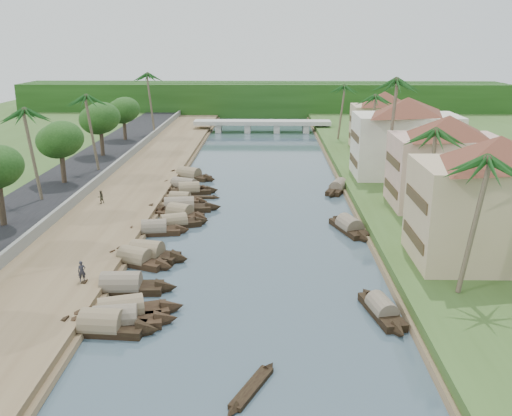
{
  "coord_description": "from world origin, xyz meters",
  "views": [
    {
      "loc": [
        1.23,
        -45.48,
        18.42
      ],
      "look_at": [
        0.05,
        9.9,
        2.0
      ],
      "focal_mm": 40.0,
      "sensor_mm": 36.0,
      "label": 1
    }
  ],
  "objects_px": {
    "building_near": "(494,199)",
    "sampan_0": "(116,321)",
    "person_near": "(82,271)",
    "bridge": "(262,124)",
    "sampan_1": "(102,326)"
  },
  "relations": [
    {
      "from": "building_near",
      "to": "sampan_0",
      "type": "relative_size",
      "value": 1.72
    },
    {
      "from": "building_near",
      "to": "person_near",
      "type": "distance_m",
      "value": 32.36
    },
    {
      "from": "building_near",
      "to": "person_near",
      "type": "height_order",
      "value": "building_near"
    },
    {
      "from": "sampan_0",
      "to": "bridge",
      "type": "bearing_deg",
      "value": 73.56
    },
    {
      "from": "bridge",
      "to": "building_near",
      "type": "relative_size",
      "value": 1.89
    },
    {
      "from": "building_near",
      "to": "sampan_0",
      "type": "distance_m",
      "value": 30.02
    },
    {
      "from": "bridge",
      "to": "sampan_0",
      "type": "relative_size",
      "value": 3.24
    },
    {
      "from": "person_near",
      "to": "building_near",
      "type": "bearing_deg",
      "value": -16.48
    },
    {
      "from": "person_near",
      "to": "bridge",
      "type": "bearing_deg",
      "value": 57.18
    },
    {
      "from": "sampan_1",
      "to": "bridge",
      "type": "bearing_deg",
      "value": 87.8
    },
    {
      "from": "bridge",
      "to": "sampan_0",
      "type": "bearing_deg",
      "value": -96.04
    },
    {
      "from": "bridge",
      "to": "person_near",
      "type": "height_order",
      "value": "person_near"
    },
    {
      "from": "bridge",
      "to": "building_near",
      "type": "bearing_deg",
      "value": -75.61
    },
    {
      "from": "person_near",
      "to": "sampan_1",
      "type": "bearing_deg",
      "value": -86.34
    },
    {
      "from": "building_near",
      "to": "sampan_0",
      "type": "height_order",
      "value": "building_near"
    }
  ]
}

